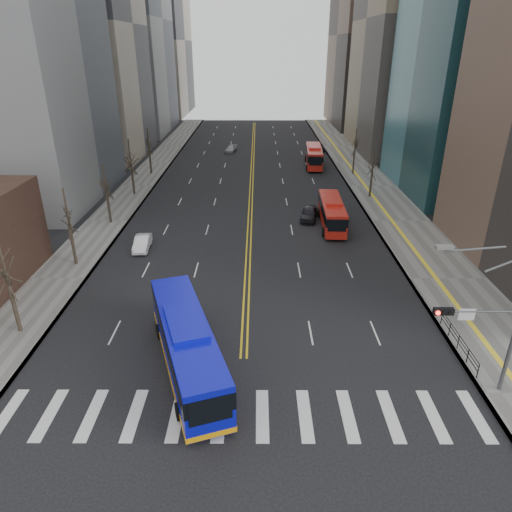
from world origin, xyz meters
TOP-DOWN VIEW (x-y plane):
  - ground at (0.00, 0.00)m, footprint 220.00×220.00m
  - sidewalk_right at (17.50, 45.00)m, footprint 7.00×130.00m
  - sidewalk_left at (-16.50, 45.00)m, footprint 5.00×130.00m
  - crosswalk at (0.00, 0.00)m, footprint 26.70×4.00m
  - centerline at (0.00, 55.00)m, footprint 0.55×100.00m
  - office_towers at (0.12, 68.51)m, footprint 83.00×134.00m
  - signal_mast at (13.77, 2.00)m, footprint 5.37×0.37m
  - pedestrian_railing at (14.30, 6.00)m, footprint 0.06×6.06m
  - street_trees at (-7.18, 34.55)m, footprint 35.20×47.20m
  - blue_bus at (-3.44, 4.00)m, footprint 6.60×12.85m
  - red_bus_near at (9.23, 29.20)m, footprint 2.83×9.91m
  - red_bus_far at (10.39, 57.58)m, footprint 3.23×10.79m
  - car_white at (-10.64, 22.68)m, footprint 1.61×4.07m
  - car_dark_mid at (6.93, 31.29)m, footprint 2.59×4.71m
  - car_silver at (-4.23, 68.68)m, footprint 2.53×4.28m
  - car_dark_far at (12.50, 69.87)m, footprint 2.41×4.95m

SIDE VIEW (x-z plane):
  - ground at x=0.00m, z-range 0.00..0.00m
  - crosswalk at x=0.00m, z-range 0.00..0.01m
  - centerline at x=0.00m, z-range 0.00..0.01m
  - sidewalk_right at x=17.50m, z-range 0.00..0.15m
  - sidewalk_left at x=-16.50m, z-range 0.00..0.15m
  - car_silver at x=-4.23m, z-range 0.00..1.16m
  - car_white at x=-10.64m, z-range 0.00..1.32m
  - car_dark_far at x=12.50m, z-range 0.00..1.36m
  - car_dark_mid at x=6.93m, z-range 0.00..1.52m
  - pedestrian_railing at x=14.30m, z-range 0.31..1.33m
  - red_bus_near at x=9.23m, z-range 0.18..3.34m
  - red_bus_far at x=10.39m, z-range 0.19..3.59m
  - blue_bus at x=-3.44m, z-range 0.09..3.76m
  - signal_mast at x=13.77m, z-range 0.16..9.55m
  - street_trees at x=-7.18m, z-range 1.07..8.67m
  - office_towers at x=0.12m, z-range -5.08..52.92m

